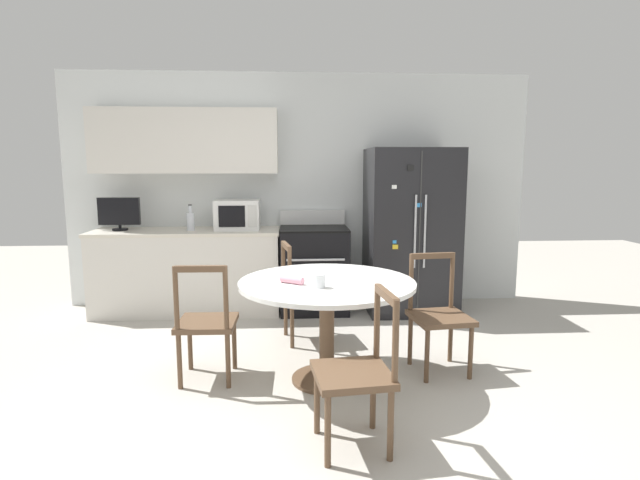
{
  "coord_description": "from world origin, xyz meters",
  "views": [
    {
      "loc": [
        -0.12,
        -3.08,
        1.59
      ],
      "look_at": [
        0.14,
        1.15,
        0.95
      ],
      "focal_mm": 28.0,
      "sensor_mm": 36.0,
      "label": 1
    }
  ],
  "objects_px": {
    "microwave": "(238,215)",
    "dining_chair_near": "(358,373)",
    "refrigerator": "(410,231)",
    "oven_range": "(314,268)",
    "dining_chair_left": "(206,324)",
    "dining_chair_far": "(304,294)",
    "dining_chair_right": "(439,316)",
    "counter_bottle": "(191,221)",
    "candle_glass": "(320,282)",
    "countertop_tv": "(119,213)"
  },
  "relations": [
    {
      "from": "microwave",
      "to": "dining_chair_near",
      "type": "xyz_separation_m",
      "value": [
        0.92,
        -2.76,
        -0.62
      ]
    },
    {
      "from": "refrigerator",
      "to": "oven_range",
      "type": "bearing_deg",
      "value": 176.67
    },
    {
      "from": "oven_range",
      "to": "dining_chair_left",
      "type": "xyz_separation_m",
      "value": [
        -0.88,
        -1.77,
        -0.03
      ]
    },
    {
      "from": "dining_chair_far",
      "to": "dining_chair_right",
      "type": "relative_size",
      "value": 1.0
    },
    {
      "from": "microwave",
      "to": "dining_chair_near",
      "type": "bearing_deg",
      "value": -71.5
    },
    {
      "from": "refrigerator",
      "to": "counter_bottle",
      "type": "height_order",
      "value": "refrigerator"
    },
    {
      "from": "candle_glass",
      "to": "refrigerator",
      "type": "bearing_deg",
      "value": 60.56
    },
    {
      "from": "dining_chair_left",
      "to": "refrigerator",
      "type": "bearing_deg",
      "value": 42.88
    },
    {
      "from": "refrigerator",
      "to": "dining_chair_near",
      "type": "height_order",
      "value": "refrigerator"
    },
    {
      "from": "oven_range",
      "to": "microwave",
      "type": "distance_m",
      "value": 1.01
    },
    {
      "from": "counter_bottle",
      "to": "candle_glass",
      "type": "bearing_deg",
      "value": -58.26
    },
    {
      "from": "dining_chair_left",
      "to": "candle_glass",
      "type": "height_order",
      "value": "dining_chair_left"
    },
    {
      "from": "oven_range",
      "to": "dining_chair_near",
      "type": "xyz_separation_m",
      "value": [
        0.11,
        -2.72,
        -0.03
      ]
    },
    {
      "from": "dining_chair_far",
      "to": "countertop_tv",
      "type": "bearing_deg",
      "value": -127.06
    },
    {
      "from": "oven_range",
      "to": "dining_chair_left",
      "type": "bearing_deg",
      "value": -116.54
    },
    {
      "from": "countertop_tv",
      "to": "counter_bottle",
      "type": "distance_m",
      "value": 0.76
    },
    {
      "from": "microwave",
      "to": "dining_chair_near",
      "type": "height_order",
      "value": "microwave"
    },
    {
      "from": "refrigerator",
      "to": "dining_chair_left",
      "type": "height_order",
      "value": "refrigerator"
    },
    {
      "from": "dining_chair_left",
      "to": "microwave",
      "type": "bearing_deg",
      "value": 89.38
    },
    {
      "from": "dining_chair_left",
      "to": "dining_chair_right",
      "type": "height_order",
      "value": "same"
    },
    {
      "from": "refrigerator",
      "to": "dining_chair_left",
      "type": "distance_m",
      "value": 2.61
    },
    {
      "from": "countertop_tv",
      "to": "dining_chair_right",
      "type": "bearing_deg",
      "value": -30.51
    },
    {
      "from": "oven_range",
      "to": "candle_glass",
      "type": "xyz_separation_m",
      "value": [
        -0.06,
        -2.03,
        0.33
      ]
    },
    {
      "from": "dining_chair_near",
      "to": "microwave",
      "type": "bearing_deg",
      "value": 12.27
    },
    {
      "from": "refrigerator",
      "to": "dining_chair_left",
      "type": "relative_size",
      "value": 1.96
    },
    {
      "from": "refrigerator",
      "to": "candle_glass",
      "type": "bearing_deg",
      "value": -119.44
    },
    {
      "from": "counter_bottle",
      "to": "dining_chair_far",
      "type": "distance_m",
      "value": 1.61
    },
    {
      "from": "oven_range",
      "to": "dining_chair_far",
      "type": "relative_size",
      "value": 1.2
    },
    {
      "from": "dining_chair_right",
      "to": "candle_glass",
      "type": "xyz_separation_m",
      "value": [
        -0.94,
        -0.33,
        0.36
      ]
    },
    {
      "from": "countertop_tv",
      "to": "refrigerator",
      "type": "bearing_deg",
      "value": -1.83
    },
    {
      "from": "microwave",
      "to": "counter_bottle",
      "type": "distance_m",
      "value": 0.5
    },
    {
      "from": "dining_chair_far",
      "to": "dining_chair_left",
      "type": "relative_size",
      "value": 1.0
    },
    {
      "from": "oven_range",
      "to": "dining_chair_left",
      "type": "height_order",
      "value": "oven_range"
    },
    {
      "from": "countertop_tv",
      "to": "dining_chair_left",
      "type": "distance_m",
      "value": 2.25
    },
    {
      "from": "dining_chair_far",
      "to": "candle_glass",
      "type": "distance_m",
      "value": 1.14
    },
    {
      "from": "dining_chair_near",
      "to": "oven_range",
      "type": "bearing_deg",
      "value": -4.0
    },
    {
      "from": "countertop_tv",
      "to": "dining_chair_far",
      "type": "distance_m",
      "value": 2.26
    },
    {
      "from": "candle_glass",
      "to": "countertop_tv",
      "type": "bearing_deg",
      "value": 134.02
    },
    {
      "from": "microwave",
      "to": "candle_glass",
      "type": "relative_size",
      "value": 5.13
    },
    {
      "from": "oven_range",
      "to": "refrigerator",
      "type": "bearing_deg",
      "value": -3.33
    },
    {
      "from": "dining_chair_near",
      "to": "candle_glass",
      "type": "xyz_separation_m",
      "value": [
        -0.17,
        0.69,
        0.36
      ]
    },
    {
      "from": "refrigerator",
      "to": "dining_chair_right",
      "type": "xyz_separation_m",
      "value": [
        -0.17,
        -1.63,
        -0.45
      ]
    },
    {
      "from": "counter_bottle",
      "to": "candle_glass",
      "type": "height_order",
      "value": "counter_bottle"
    },
    {
      "from": "microwave",
      "to": "oven_range",
      "type": "bearing_deg",
      "value": -3.42
    },
    {
      "from": "dining_chair_right",
      "to": "candle_glass",
      "type": "relative_size",
      "value": 9.8
    },
    {
      "from": "refrigerator",
      "to": "microwave",
      "type": "height_order",
      "value": "refrigerator"
    },
    {
      "from": "dining_chair_near",
      "to": "counter_bottle",
      "type": "bearing_deg",
      "value": 21.44
    },
    {
      "from": "oven_range",
      "to": "microwave",
      "type": "height_order",
      "value": "microwave"
    },
    {
      "from": "refrigerator",
      "to": "dining_chair_right",
      "type": "distance_m",
      "value": 1.7
    },
    {
      "from": "dining_chair_far",
      "to": "dining_chair_right",
      "type": "bearing_deg",
      "value": 44.33
    }
  ]
}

